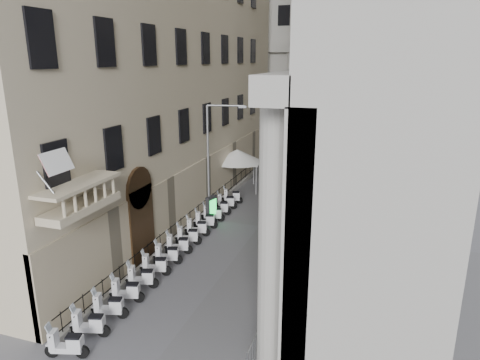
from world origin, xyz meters
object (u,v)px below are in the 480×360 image
object	(u,v)px
info_kiosk	(212,210)
pedestrian_b	(326,171)
street_lamp	(213,154)
scooter_0	(68,357)
pedestrian_a	(290,178)
security_tent	(243,158)

from	to	relation	value
info_kiosk	pedestrian_b	bearing A→B (deg)	80.61
street_lamp	scooter_0	bearing A→B (deg)	-101.90
street_lamp	pedestrian_b	world-z (taller)	street_lamp
street_lamp	pedestrian_a	size ratio (longest dim) A/B	4.44
street_lamp	pedestrian_a	world-z (taller)	street_lamp
street_lamp	info_kiosk	bearing A→B (deg)	-118.18
scooter_0	street_lamp	bearing A→B (deg)	-16.32
pedestrian_b	scooter_0	bearing A→B (deg)	99.48
scooter_0	security_tent	size ratio (longest dim) A/B	0.33
info_kiosk	security_tent	bearing A→B (deg)	107.02
street_lamp	pedestrian_b	distance (m)	15.28
security_tent	pedestrian_a	world-z (taller)	security_tent
scooter_0	pedestrian_a	xyz separation A→B (m)	(3.57, 25.12, 0.94)
security_tent	street_lamp	distance (m)	7.95
security_tent	street_lamp	size ratio (longest dim) A/B	0.54
pedestrian_a	pedestrian_b	world-z (taller)	pedestrian_a
scooter_0	pedestrian_a	size ratio (longest dim) A/B	0.80
scooter_0	pedestrian_b	world-z (taller)	pedestrian_b
security_tent	street_lamp	world-z (taller)	street_lamp
street_lamp	info_kiosk	distance (m)	3.97
pedestrian_a	pedestrian_b	bearing A→B (deg)	-110.75
info_kiosk	pedestrian_a	world-z (taller)	info_kiosk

